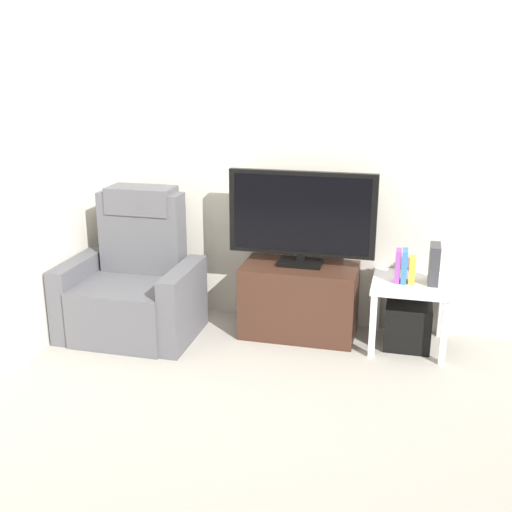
{
  "coord_description": "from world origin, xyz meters",
  "views": [
    {
      "loc": [
        0.64,
        -3.5,
        1.99
      ],
      "look_at": [
        -0.37,
        0.5,
        0.7
      ],
      "focal_mm": 44.07,
      "sensor_mm": 36.0,
      "label": 1
    }
  ],
  "objects_px": {
    "book_middle": "(404,266)",
    "tv_stand": "(299,300)",
    "book_leftmost": "(398,266)",
    "book_rightmost": "(412,270)",
    "television": "(302,216)",
    "subwoofer_box": "(408,325)",
    "recliner_armchair": "(134,285)",
    "game_console": "(434,264)",
    "side_table": "(410,292)"
  },
  "relations": [
    {
      "from": "book_middle",
      "to": "tv_stand",
      "type": "bearing_deg",
      "value": 177.19
    },
    {
      "from": "book_leftmost",
      "to": "book_rightmost",
      "type": "height_order",
      "value": "book_leftmost"
    },
    {
      "from": "television",
      "to": "book_middle",
      "type": "height_order",
      "value": "television"
    },
    {
      "from": "tv_stand",
      "to": "subwoofer_box",
      "type": "distance_m",
      "value": 0.81
    },
    {
      "from": "tv_stand",
      "to": "book_middle",
      "type": "distance_m",
      "value": 0.82
    },
    {
      "from": "tv_stand",
      "to": "subwoofer_box",
      "type": "height_order",
      "value": "tv_stand"
    },
    {
      "from": "recliner_armchair",
      "to": "game_console",
      "type": "xyz_separation_m",
      "value": [
        2.17,
        0.24,
        0.26
      ]
    },
    {
      "from": "game_console",
      "to": "book_rightmost",
      "type": "bearing_deg",
      "value": -168.36
    },
    {
      "from": "book_middle",
      "to": "book_rightmost",
      "type": "relative_size",
      "value": 1.25
    },
    {
      "from": "television",
      "to": "side_table",
      "type": "relative_size",
      "value": 1.99
    },
    {
      "from": "book_middle",
      "to": "book_rightmost",
      "type": "bearing_deg",
      "value": 0.0
    },
    {
      "from": "subwoofer_box",
      "to": "book_leftmost",
      "type": "xyz_separation_m",
      "value": [
        -0.1,
        -0.02,
        0.45
      ]
    },
    {
      "from": "book_leftmost",
      "to": "book_rightmost",
      "type": "relative_size",
      "value": 1.23
    },
    {
      "from": "subwoofer_box",
      "to": "side_table",
      "type": "bearing_deg",
      "value": 180.0
    },
    {
      "from": "book_middle",
      "to": "book_rightmost",
      "type": "xyz_separation_m",
      "value": [
        0.05,
        0.0,
        -0.02
      ]
    },
    {
      "from": "book_leftmost",
      "to": "book_middle",
      "type": "distance_m",
      "value": 0.04
    },
    {
      "from": "book_leftmost",
      "to": "book_rightmost",
      "type": "distance_m",
      "value": 0.1
    },
    {
      "from": "tv_stand",
      "to": "game_console",
      "type": "bearing_deg",
      "value": -0.4
    },
    {
      "from": "book_rightmost",
      "to": "game_console",
      "type": "height_order",
      "value": "game_console"
    },
    {
      "from": "book_leftmost",
      "to": "game_console",
      "type": "xyz_separation_m",
      "value": [
        0.24,
        0.03,
        0.02
      ]
    },
    {
      "from": "side_table",
      "to": "book_rightmost",
      "type": "distance_m",
      "value": 0.18
    },
    {
      "from": "book_leftmost",
      "to": "book_middle",
      "type": "bearing_deg",
      "value": 0.0
    },
    {
      "from": "subwoofer_box",
      "to": "game_console",
      "type": "height_order",
      "value": "game_console"
    },
    {
      "from": "recliner_armchair",
      "to": "television",
      "type": "bearing_deg",
      "value": 16.31
    },
    {
      "from": "television",
      "to": "game_console",
      "type": "relative_size",
      "value": 3.86
    },
    {
      "from": "television",
      "to": "side_table",
      "type": "distance_m",
      "value": 0.95
    },
    {
      "from": "television",
      "to": "recliner_armchair",
      "type": "height_order",
      "value": "television"
    },
    {
      "from": "television",
      "to": "subwoofer_box",
      "type": "height_order",
      "value": "television"
    },
    {
      "from": "tv_stand",
      "to": "television",
      "type": "relative_size",
      "value": 0.79
    },
    {
      "from": "subwoofer_box",
      "to": "book_leftmost",
      "type": "relative_size",
      "value": 1.4
    },
    {
      "from": "subwoofer_box",
      "to": "book_rightmost",
      "type": "bearing_deg",
      "value": -91.89
    },
    {
      "from": "tv_stand",
      "to": "subwoofer_box",
      "type": "xyz_separation_m",
      "value": [
        0.8,
        -0.02,
        -0.11
      ]
    },
    {
      "from": "book_middle",
      "to": "television",
      "type": "bearing_deg",
      "value": 175.76
    },
    {
      "from": "tv_stand",
      "to": "book_leftmost",
      "type": "bearing_deg",
      "value": -2.99
    },
    {
      "from": "book_rightmost",
      "to": "subwoofer_box",
      "type": "bearing_deg",
      "value": 88.11
    },
    {
      "from": "television",
      "to": "book_leftmost",
      "type": "height_order",
      "value": "television"
    },
    {
      "from": "television",
      "to": "subwoofer_box",
      "type": "bearing_deg",
      "value": -2.53
    },
    {
      "from": "subwoofer_box",
      "to": "book_middle",
      "type": "height_order",
      "value": "book_middle"
    },
    {
      "from": "subwoofer_box",
      "to": "game_console",
      "type": "bearing_deg",
      "value": 3.95
    },
    {
      "from": "book_rightmost",
      "to": "book_leftmost",
      "type": "bearing_deg",
      "value": 180.0
    },
    {
      "from": "subwoofer_box",
      "to": "book_rightmost",
      "type": "relative_size",
      "value": 1.72
    },
    {
      "from": "recliner_armchair",
      "to": "game_console",
      "type": "distance_m",
      "value": 2.2
    },
    {
      "from": "television",
      "to": "game_console",
      "type": "bearing_deg",
      "value": -1.54
    },
    {
      "from": "book_rightmost",
      "to": "side_table",
      "type": "bearing_deg",
      "value": 88.11
    },
    {
      "from": "recliner_armchair",
      "to": "book_rightmost",
      "type": "xyz_separation_m",
      "value": [
        2.02,
        0.21,
        0.22
      ]
    },
    {
      "from": "book_leftmost",
      "to": "book_middle",
      "type": "xyz_separation_m",
      "value": [
        0.04,
        0.0,
        0.0
      ]
    },
    {
      "from": "subwoofer_box",
      "to": "book_middle",
      "type": "distance_m",
      "value": 0.45
    },
    {
      "from": "tv_stand",
      "to": "book_leftmost",
      "type": "height_order",
      "value": "book_leftmost"
    },
    {
      "from": "side_table",
      "to": "tv_stand",
      "type": "bearing_deg",
      "value": 178.81
    },
    {
      "from": "television",
      "to": "book_middle",
      "type": "distance_m",
      "value": 0.81
    }
  ]
}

